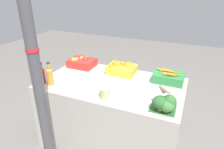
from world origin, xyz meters
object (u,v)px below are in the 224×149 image
object	(u,v)px
orange_crate	(122,68)
pickle_jar	(105,93)
apple_crate	(82,62)
broccoli_pile	(165,104)
support_pole	(33,56)
carrot_crate	(169,77)
juice_bottle_amber	(50,76)
sparrow_bird	(163,90)
juice_bottle_ruby	(42,75)

from	to	relation	value
orange_crate	pickle_jar	distance (m)	0.63
apple_crate	orange_crate	distance (m)	0.58
broccoli_pile	support_pole	bearing A→B (deg)	-161.13
carrot_crate	apple_crate	bearing A→B (deg)	179.36
orange_crate	juice_bottle_amber	xyz separation A→B (m)	(-0.61, -0.60, 0.05)
broccoli_pile	pickle_jar	xyz separation A→B (m)	(-0.57, 0.01, -0.03)
pickle_jar	sparrow_bird	distance (m)	0.55
broccoli_pile	apple_crate	bearing A→B (deg)	152.31
juice_bottle_ruby	pickle_jar	world-z (taller)	juice_bottle_ruby
support_pole	juice_bottle_ruby	size ratio (longest dim) A/B	10.94
support_pole	sparrow_bird	bearing A→B (deg)	21.02
apple_crate	juice_bottle_ruby	distance (m)	0.62
apple_crate	carrot_crate	xyz separation A→B (m)	(1.14, -0.01, -0.01)
support_pole	juice_bottle_amber	size ratio (longest dim) A/B	9.91
carrot_crate	juice_bottle_ruby	size ratio (longest dim) A/B	1.39
apple_crate	orange_crate	bearing A→B (deg)	-0.30
support_pole	apple_crate	xyz separation A→B (m)	(-0.17, 0.98, -0.42)
juice_bottle_ruby	carrot_crate	bearing A→B (deg)	24.91
juice_bottle_ruby	apple_crate	bearing A→B (deg)	76.93
support_pole	juice_bottle_amber	distance (m)	0.57
broccoli_pile	pickle_jar	distance (m)	0.57
support_pole	broccoli_pile	bearing A→B (deg)	18.87
juice_bottle_amber	pickle_jar	distance (m)	0.67
carrot_crate	juice_bottle_amber	size ratio (longest dim) A/B	1.26
apple_crate	orange_crate	xyz separation A→B (m)	(0.58, -0.00, 0.00)
juice_bottle_amber	sparrow_bird	distance (m)	1.20
juice_bottle_ruby	sparrow_bird	xyz separation A→B (m)	(1.31, 0.01, 0.10)
orange_crate	carrot_crate	xyz separation A→B (m)	(0.56, -0.01, -0.01)
apple_crate	sparrow_bird	size ratio (longest dim) A/B	2.86
carrot_crate	broccoli_pile	bearing A→B (deg)	-84.09
orange_crate	apple_crate	bearing A→B (deg)	179.70
orange_crate	pickle_jar	size ratio (longest dim) A/B	2.96
apple_crate	orange_crate	world-z (taller)	orange_crate
support_pole	pickle_jar	size ratio (longest dim) A/B	23.23
apple_crate	pickle_jar	bearing A→B (deg)	-44.70
support_pole	apple_crate	size ratio (longest dim) A/B	7.86
orange_crate	broccoli_pile	world-z (taller)	broccoli_pile
juice_bottle_ruby	pickle_jar	size ratio (longest dim) A/B	2.12
pickle_jar	sparrow_bird	bearing A→B (deg)	2.65
support_pole	juice_bottle_ruby	bearing A→B (deg)	129.57
broccoli_pile	juice_bottle_ruby	size ratio (longest dim) A/B	0.93
juice_bottle_ruby	orange_crate	bearing A→B (deg)	40.13
apple_crate	juice_bottle_amber	world-z (taller)	juice_bottle_amber
support_pole	carrot_crate	xyz separation A→B (m)	(0.97, 0.97, -0.43)
apple_crate	orange_crate	size ratio (longest dim) A/B	1.00
apple_crate	broccoli_pile	xyz separation A→B (m)	(1.20, -0.63, 0.02)
broccoli_pile	juice_bottle_ruby	bearing A→B (deg)	178.96
carrot_crate	pickle_jar	size ratio (longest dim) A/B	2.96
broccoli_pile	sparrow_bird	distance (m)	0.12
orange_crate	juice_bottle_ruby	distance (m)	0.94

